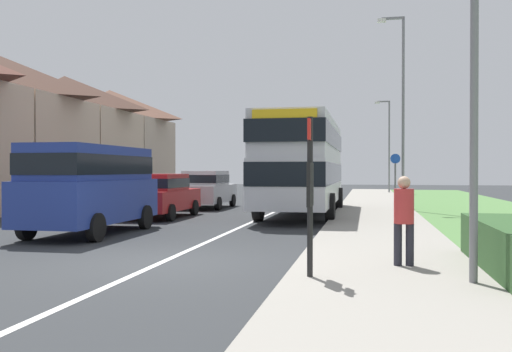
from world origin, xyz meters
name	(u,v)px	position (x,y,z in m)	size (l,w,h in m)	color
ground_plane	(161,263)	(0.00, 0.00, 0.00)	(120.00, 120.00, 0.00)	#2D3033
lane_marking_centre	(249,223)	(0.00, 8.00, 0.00)	(0.14, 60.00, 0.01)	silver
pavement_near_side	(379,231)	(4.20, 6.00, 0.06)	(3.20, 68.00, 0.12)	gray
double_decker_bus	(303,161)	(1.39, 11.77, 2.14)	(2.80, 10.28, 3.70)	#BCBCC1
parked_van_blue	(91,183)	(-3.64, 4.12, 1.43)	(2.11, 4.98, 2.44)	navy
parked_car_red	(160,194)	(-3.70, 9.51, 0.90)	(1.92, 4.32, 1.64)	#B21E1E
parked_car_silver	(207,188)	(-3.49, 14.90, 0.95)	(2.00, 4.30, 1.74)	#B7B7BC
pedestrian_at_stop	(404,216)	(4.49, -0.13, 0.98)	(0.34, 0.34, 1.67)	#23232D
bus_stop_sign	(310,185)	(3.00, -1.42, 1.54)	(0.09, 0.52, 2.60)	black
cycle_route_sign	(395,178)	(5.11, 15.66, 1.43)	(0.44, 0.08, 2.52)	slate
street_lamp_near	(466,18)	(5.30, -1.42, 4.01)	(1.14, 0.20, 6.93)	slate
street_lamp_mid	(401,101)	(5.27, 14.35, 4.72)	(1.14, 0.20, 8.31)	slate
street_lamp_far	(388,140)	(5.38, 32.87, 4.06)	(1.14, 0.20, 7.02)	slate
house_terrace_far_side	(36,135)	(-13.35, 16.42, 3.62)	(7.42, 22.81, 7.25)	#C1A88E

